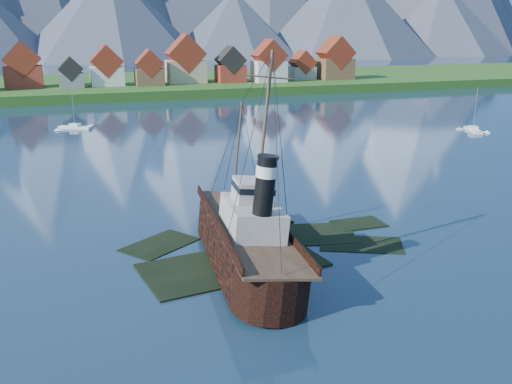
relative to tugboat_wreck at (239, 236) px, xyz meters
name	(u,v)px	position (x,y,z in m)	size (l,w,h in m)	color
ground	(255,255)	(2.08, 1.22, -2.83)	(1400.00, 1400.00, 0.00)	#152A3D
shoal	(264,248)	(3.86, 3.37, -3.18)	(31.71, 21.24, 1.14)	black
shore_bank	(110,89)	(2.08, 171.22, -2.83)	(600.00, 80.00, 3.20)	#234112
seawall	(121,102)	(2.08, 133.22, -2.83)	(600.00, 2.50, 2.00)	#3F3D38
town	(9,71)	(-31.04, 153.40, 6.16)	(250.96, 16.69, 17.30)	maroon
tugboat_wreck	(239,236)	(0.00, 0.00, 0.00)	(6.57, 28.31, 22.43)	black
sailboat_c	(75,128)	(-13.29, 86.54, -2.60)	(7.69, 5.53, 9.99)	silver
sailboat_d	(473,130)	(72.24, 53.74, -2.59)	(4.35, 7.74, 10.30)	silver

